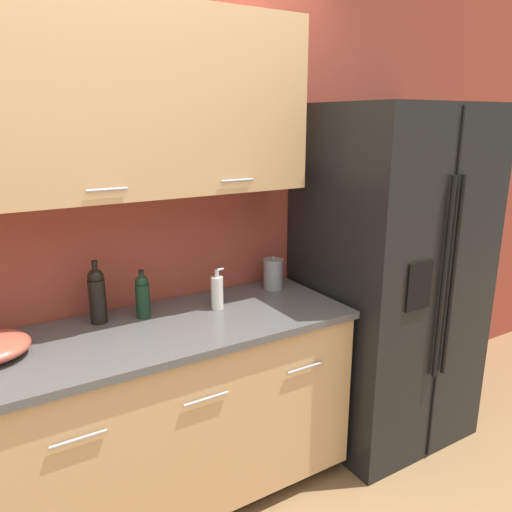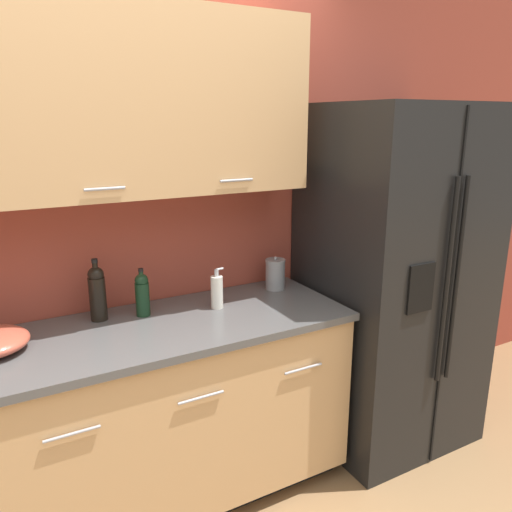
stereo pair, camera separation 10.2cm
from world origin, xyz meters
The scene contains 7 objects.
wall_back centered at (-0.01, 1.20, 1.46)m, with size 10.00×0.39×2.60m.
counter_unit centered at (-0.05, 0.90, 0.47)m, with size 2.12×0.64×0.92m.
refrigerator centered at (1.47, 0.84, 0.94)m, with size 0.87×0.78×1.89m.
wine_bottle centered at (-0.08, 1.08, 1.06)m, with size 0.08×0.08×0.29m.
soap_dispenser centered at (0.45, 0.96, 1.01)m, with size 0.06×0.06×0.20m.
oil_bottle centered at (0.11, 1.04, 1.03)m, with size 0.07×0.07×0.23m.
steel_canister centered at (0.84, 1.07, 1.01)m, with size 0.11×0.11×0.18m.
Camera 2 is at (-0.48, -1.11, 1.81)m, focal length 35.00 mm.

